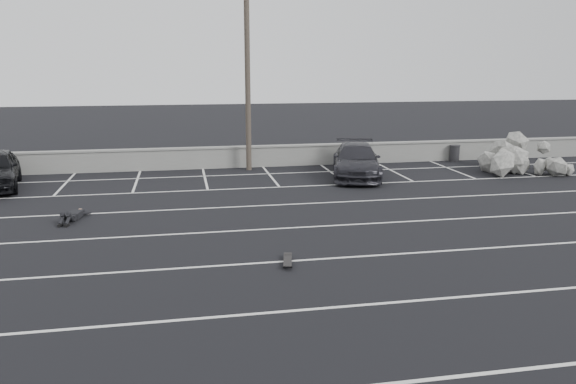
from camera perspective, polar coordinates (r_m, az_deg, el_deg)
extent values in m
plane|color=black|center=(14.89, 1.38, -6.96)|extent=(120.00, 120.00, 0.00)
cube|color=gray|center=(28.22, -4.63, 3.54)|extent=(50.00, 0.35, 1.00)
cube|color=gray|center=(28.14, -4.65, 4.59)|extent=(50.00, 0.45, 0.08)
cube|color=silver|center=(12.19, 4.41, -11.63)|extent=(36.00, 0.10, 0.01)
cube|color=silver|center=(14.89, 1.38, -6.95)|extent=(36.00, 0.10, 0.01)
cube|color=silver|center=(17.69, -0.68, -3.71)|extent=(36.00, 0.10, 0.01)
cube|color=silver|center=(20.54, -2.15, -1.37)|extent=(36.00, 0.10, 0.01)
cube|color=silver|center=(23.43, -3.27, 0.41)|extent=(36.00, 0.10, 0.01)
cube|color=silver|center=(26.35, -4.13, 1.79)|extent=(36.00, 0.10, 0.01)
cube|color=silver|center=(26.17, -21.66, 0.83)|extent=(0.10, 5.00, 0.01)
cube|color=silver|center=(25.77, -15.11, 1.12)|extent=(0.10, 5.00, 0.01)
cube|color=silver|center=(25.71, -8.43, 1.40)|extent=(0.10, 5.00, 0.01)
cube|color=silver|center=(25.99, -1.81, 1.66)|extent=(0.10, 5.00, 0.01)
cube|color=silver|center=(26.62, 4.58, 1.89)|extent=(0.10, 5.00, 0.01)
cube|color=silver|center=(27.56, 10.61, 2.09)|extent=(0.10, 5.00, 0.01)
cube|color=silver|center=(28.78, 16.19, 2.25)|extent=(0.10, 5.00, 0.01)
cube|color=silver|center=(30.25, 21.27, 2.38)|extent=(0.10, 5.00, 0.01)
imported|color=black|center=(25.81, 6.94, 3.17)|extent=(3.36, 5.52, 1.49)
cylinder|color=#4C4238|center=(27.08, -4.14, 12.47)|extent=(0.26, 0.26, 9.76)
cylinder|color=#262628|center=(31.12, 16.55, 3.76)|extent=(0.54, 0.54, 0.82)
cylinder|color=#262628|center=(31.06, 16.60, 4.54)|extent=(0.60, 0.60, 0.05)
cube|color=black|center=(14.61, -0.04, -6.97)|extent=(0.38, 0.87, 0.02)
cube|color=#262628|center=(14.89, -0.03, -6.74)|extent=(0.18, 0.09, 0.04)
cube|color=#262628|center=(14.36, -0.05, -7.49)|extent=(0.18, 0.09, 0.04)
cylinder|color=black|center=(14.90, -0.43, -6.82)|extent=(0.04, 0.07, 0.06)
cylinder|color=black|center=(14.90, 0.37, -6.82)|extent=(0.04, 0.07, 0.06)
cylinder|color=black|center=(14.37, -0.47, -7.58)|extent=(0.04, 0.07, 0.06)
cylinder|color=black|center=(14.37, 0.36, -7.58)|extent=(0.04, 0.07, 0.06)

